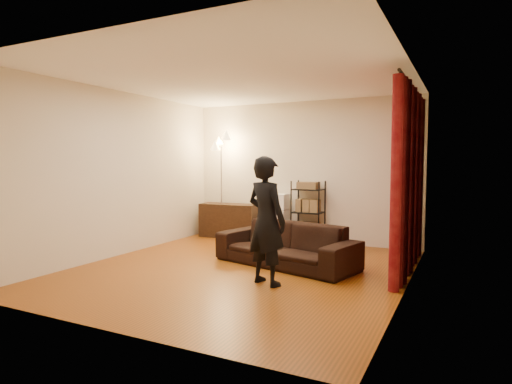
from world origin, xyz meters
The scene contains 14 objects.
floor centered at (0.00, 0.00, 0.00)m, with size 5.00×5.00×0.00m, color #89420F.
ceiling centered at (0.00, 0.00, 2.70)m, with size 5.00×5.00×0.00m, color white.
wall_back centered at (0.00, 2.50, 1.35)m, with size 5.00×5.00×0.00m, color beige.
wall_front centered at (0.00, -2.50, 1.35)m, with size 5.00×5.00×0.00m, color beige.
wall_left centered at (-2.25, 0.00, 1.35)m, with size 5.00×5.00×0.00m, color beige.
wall_right centered at (2.25, 0.00, 1.35)m, with size 5.00×5.00×0.00m, color beige.
curtain_rod centered at (2.15, 1.12, 2.58)m, with size 0.04×0.04×2.65m, color black.
curtain centered at (2.13, 1.12, 1.28)m, with size 0.22×2.65×2.55m, color maroon, non-canonical shape.
sofa centered at (0.48, 0.53, 0.31)m, with size 2.15×0.84×0.63m, color black.
person centered at (0.64, -0.49, 0.81)m, with size 0.59×0.39×1.61m, color black.
media_cabinet centered at (-1.47, 2.23, 0.34)m, with size 1.17×0.44×0.68m, color black.
storage_boxes centered at (-0.40, 2.31, 0.46)m, with size 0.37×0.30×0.92m, color silver, non-canonical shape.
wire_shelf centered at (0.21, 2.28, 0.59)m, with size 0.54×0.38×1.19m, color black, non-canonical shape.
floor_lamp centered at (-1.60, 2.15, 1.04)m, with size 0.38×0.38×2.09m, color silver, non-canonical shape.
Camera 1 is at (2.88, -5.31, 1.54)m, focal length 30.00 mm.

